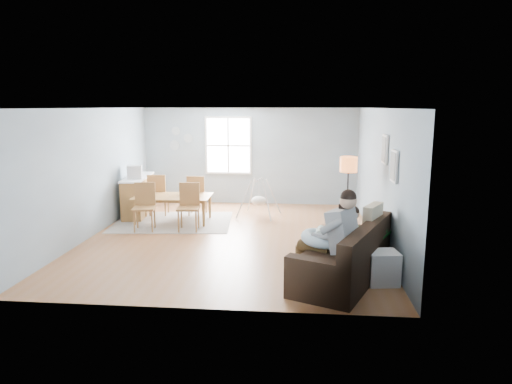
# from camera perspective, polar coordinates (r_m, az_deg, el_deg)

# --- Properties ---
(room) EXTENTS (8.40, 9.40, 3.90)m
(room) POSITION_cam_1_polar(r_m,az_deg,el_deg) (9.36, -3.11, 8.72)
(room) COLOR #A26539
(window) EXTENTS (1.32, 0.08, 1.62)m
(window) POSITION_cam_1_polar(r_m,az_deg,el_deg) (12.91, -3.47, 5.81)
(window) COLOR silver
(window) RESTS_ON room
(pictures) EXTENTS (0.05, 1.34, 0.74)m
(pictures) POSITION_cam_1_polar(r_m,az_deg,el_deg) (8.41, 16.31, 4.19)
(pictures) COLOR silver
(pictures) RESTS_ON room
(wall_plates) EXTENTS (0.67, 0.02, 0.66)m
(wall_plates) POSITION_cam_1_polar(r_m,az_deg,el_deg) (13.19, -9.55, 6.57)
(wall_plates) COLOR #91A2AE
(wall_plates) RESTS_ON room
(sofa) EXTENTS (1.82, 2.50, 0.93)m
(sofa) POSITION_cam_1_polar(r_m,az_deg,el_deg) (7.47, 11.22, -8.34)
(sofa) COLOR black
(sofa) RESTS_ON room
(green_throw) EXTENTS (1.34, 1.28, 0.04)m
(green_throw) POSITION_cam_1_polar(r_m,az_deg,el_deg) (8.12, 12.34, -4.92)
(green_throw) COLOR #135624
(green_throw) RESTS_ON sofa
(beige_pillow) EXTENTS (0.41, 0.58, 0.57)m
(beige_pillow) POSITION_cam_1_polar(r_m,az_deg,el_deg) (7.82, 14.38, -3.59)
(beige_pillow) COLOR #C2B894
(beige_pillow) RESTS_ON sofa
(father) EXTENTS (1.16, 0.93, 1.54)m
(father) POSITION_cam_1_polar(r_m,az_deg,el_deg) (7.07, 9.47, -5.22)
(father) COLOR gray
(father) RESTS_ON sofa
(nursing_pillow) EXTENTS (0.84, 0.83, 0.25)m
(nursing_pillow) POSITION_cam_1_polar(r_m,az_deg,el_deg) (7.15, 8.09, -5.76)
(nursing_pillow) COLOR #CBEBFF
(nursing_pillow) RESTS_ON father
(infant) EXTENTS (0.20, 0.43, 0.16)m
(infant) POSITION_cam_1_polar(r_m,az_deg,el_deg) (7.16, 8.17, -4.91)
(infant) COLOR silver
(infant) RESTS_ON nursing_pillow
(toddler) EXTENTS (0.63, 0.44, 0.93)m
(toddler) POSITION_cam_1_polar(r_m,az_deg,el_deg) (7.56, 11.24, -4.48)
(toddler) COLOR white
(toddler) RESTS_ON sofa
(floor_lamp) EXTENTS (0.35, 0.35, 1.73)m
(floor_lamp) POSITION_cam_1_polar(r_m,az_deg,el_deg) (9.43, 11.47, 2.52)
(floor_lamp) COLOR black
(floor_lamp) RESTS_ON room
(storage_cube) EXTENTS (0.52, 0.48, 0.52)m
(storage_cube) POSITION_cam_1_polar(r_m,az_deg,el_deg) (7.46, 15.43, -9.10)
(storage_cube) COLOR white
(storage_cube) RESTS_ON room
(rug) EXTENTS (2.90, 2.31, 0.01)m
(rug) POSITION_cam_1_polar(r_m,az_deg,el_deg) (11.15, -10.30, -3.69)
(rug) COLOR #A39C95
(rug) RESTS_ON room
(dining_table) EXTENTS (1.83, 1.05, 0.64)m
(dining_table) POSITION_cam_1_polar(r_m,az_deg,el_deg) (11.07, -10.36, -2.12)
(dining_table) COLOR brown
(dining_table) RESTS_ON rug
(chair_sw) EXTENTS (0.55, 0.55, 1.06)m
(chair_sw) POSITION_cam_1_polar(r_m,az_deg,el_deg) (10.48, -13.75, -1.33)
(chair_sw) COLOR brown
(chair_sw) RESTS_ON rug
(chair_se) EXTENTS (0.52, 0.52, 1.06)m
(chair_se) POSITION_cam_1_polar(r_m,az_deg,el_deg) (10.29, -8.39, -1.38)
(chair_se) COLOR brown
(chair_se) RESTS_ON rug
(chair_nw) EXTENTS (0.52, 0.52, 1.06)m
(chair_nw) POSITION_cam_1_polar(r_m,az_deg,el_deg) (11.75, -12.18, 0.02)
(chair_nw) COLOR brown
(chair_nw) RESTS_ON rug
(chair_ne) EXTENTS (0.48, 0.48, 1.03)m
(chair_ne) POSITION_cam_1_polar(r_m,az_deg,el_deg) (11.59, -7.44, -0.08)
(chair_ne) COLOR brown
(chair_ne) RESTS_ON rug
(counter) EXTENTS (0.72, 1.81, 0.98)m
(counter) POSITION_cam_1_polar(r_m,az_deg,el_deg) (12.05, -14.50, -0.39)
(counter) COLOR brown
(counter) RESTS_ON room
(monitor) EXTENTS (0.42, 0.40, 0.33)m
(monitor) POSITION_cam_1_polar(r_m,az_deg,el_deg) (11.62, -14.95, 2.44)
(monitor) COLOR silver
(monitor) RESTS_ON counter
(baby_swing) EXTENTS (1.10, 1.11, 0.94)m
(baby_swing) POSITION_cam_1_polar(r_m,az_deg,el_deg) (11.42, 0.36, -1.03)
(baby_swing) COLOR silver
(baby_swing) RESTS_ON room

